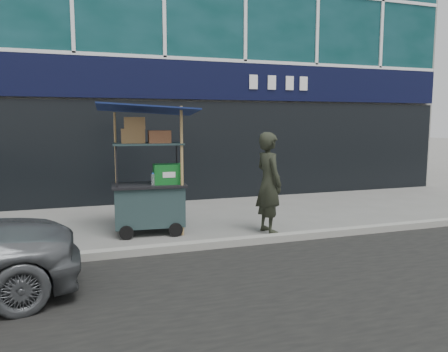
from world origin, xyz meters
name	(u,v)px	position (x,y,z in m)	size (l,w,h in m)	color
ground	(216,244)	(0.00, 0.00, 0.00)	(80.00, 80.00, 0.00)	slate
curb	(220,243)	(0.00, -0.20, 0.06)	(80.00, 0.18, 0.12)	gray
vendor_cart	(150,189)	(-0.87, 1.02, 0.78)	(1.72, 1.28, 2.22)	#192A2B
vendor_man	(269,183)	(1.08, 0.41, 0.87)	(0.64, 0.42, 1.75)	black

